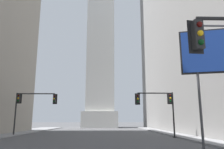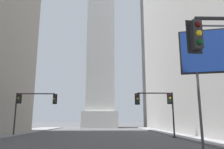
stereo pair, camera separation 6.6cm
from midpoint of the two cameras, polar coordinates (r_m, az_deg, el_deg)
The scene contains 5 objects.
sidewalk_right at distance 24.15m, azimuth 24.84°, elevation -15.17°, with size 5.00×70.93×0.15m, color gray.
building_right at distance 42.63m, azimuth 26.57°, elevation 14.94°, with size 18.20×56.30×40.45m.
obelisk at distance 67.78m, azimuth -2.77°, elevation 16.59°, with size 9.30×9.30×70.43m.
traffic_light_mid_right at distance 25.94m, azimuth 12.39°, elevation -7.26°, with size 4.55×0.52×5.10m.
traffic_light_mid_left at distance 30.34m, azimuth -20.53°, elevation -6.92°, with size 5.40×0.52×5.40m.
Camera 2 is at (1.78, -0.49, 1.93)m, focal length 35.00 mm.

